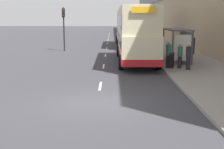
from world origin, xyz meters
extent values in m
plane|color=#38383D|center=(0.00, 0.00, 0.00)|extent=(220.00, 220.00, 0.00)
cube|color=gray|center=(6.50, 38.50, 0.07)|extent=(5.00, 93.00, 0.14)
cube|color=silver|center=(0.00, 3.30, 0.01)|extent=(0.12, 2.00, 0.01)
cube|color=silver|center=(0.00, 9.84, 0.01)|extent=(0.12, 2.00, 0.01)
cube|color=silver|center=(0.00, 16.38, 0.01)|extent=(0.12, 2.00, 0.01)
cube|color=silver|center=(0.00, 22.92, 0.01)|extent=(0.12, 2.00, 0.01)
cube|color=silver|center=(0.00, 29.46, 0.01)|extent=(0.12, 2.00, 0.01)
cube|color=silver|center=(0.00, 36.00, 0.01)|extent=(0.12, 2.00, 0.01)
cube|color=silver|center=(0.00, 42.55, 0.01)|extent=(0.12, 2.00, 0.01)
cube|color=silver|center=(0.00, 49.09, 0.01)|extent=(0.12, 2.00, 0.01)
cube|color=silver|center=(0.00, 55.63, 0.01)|extent=(0.12, 2.00, 0.01)
cube|color=#4C4C51|center=(5.60, 11.48, 2.58)|extent=(1.60, 4.20, 0.08)
cylinder|color=#4C4C51|center=(4.90, 9.48, 1.34)|extent=(0.10, 0.10, 2.40)
cylinder|color=#4C4C51|center=(4.90, 13.48, 1.34)|extent=(0.10, 0.10, 2.40)
cylinder|color=#4C4C51|center=(6.30, 9.48, 1.34)|extent=(0.10, 0.10, 2.40)
cylinder|color=#4C4C51|center=(6.30, 13.48, 1.34)|extent=(0.10, 0.10, 2.40)
cube|color=#99A8B2|center=(6.27, 11.48, 1.46)|extent=(0.04, 3.68, 1.92)
cube|color=white|center=(5.60, 9.54, 1.39)|extent=(1.19, 0.10, 1.82)
cube|color=maroon|center=(5.85, 11.48, 0.59)|extent=(0.36, 2.80, 0.08)
cube|color=beige|center=(2.48, 11.69, 1.43)|extent=(2.55, 10.54, 1.85)
cube|color=beige|center=(2.48, 11.69, 3.33)|extent=(2.50, 10.22, 1.95)
cube|color=#B2191E|center=(2.48, 11.69, 0.72)|extent=(2.58, 10.59, 0.45)
cube|color=#2D3847|center=(2.48, 11.69, 1.79)|extent=(2.58, 9.91, 0.81)
cube|color=#2D3847|center=(2.48, 11.69, 3.23)|extent=(2.55, 9.91, 0.94)
cube|color=yellow|center=(2.48, 6.44, 3.95)|extent=(1.40, 0.08, 0.36)
cylinder|color=black|center=(1.20, 15.27, 0.50)|extent=(0.30, 1.00, 1.00)
cylinder|color=black|center=(3.75, 15.27, 0.50)|extent=(0.30, 1.00, 1.00)
cylinder|color=black|center=(1.20, 8.42, 0.50)|extent=(0.30, 1.00, 1.00)
cylinder|color=black|center=(3.75, 8.42, 0.50)|extent=(0.30, 1.00, 1.00)
cube|color=beige|center=(2.57, 26.01, 1.43)|extent=(2.55, 10.72, 1.85)
cube|color=beige|center=(2.57, 26.01, 3.33)|extent=(2.50, 10.40, 1.95)
cube|color=#B2191E|center=(2.57, 26.01, 0.72)|extent=(2.58, 10.78, 0.45)
cube|color=#2D3847|center=(2.57, 26.01, 1.79)|extent=(2.58, 10.08, 0.81)
cube|color=#2D3847|center=(2.57, 26.01, 3.23)|extent=(2.55, 10.08, 0.94)
cube|color=yellow|center=(2.57, 20.67, 3.95)|extent=(1.40, 0.08, 0.36)
cylinder|color=black|center=(1.29, 29.66, 0.50)|extent=(0.30, 1.00, 1.00)
cylinder|color=black|center=(3.84, 29.66, 0.50)|extent=(0.30, 1.00, 1.00)
cylinder|color=black|center=(1.29, 22.69, 0.50)|extent=(0.30, 1.00, 1.00)
cylinder|color=black|center=(3.84, 22.69, 0.50)|extent=(0.30, 1.00, 1.00)
cube|color=navy|center=(2.71, 36.56, 0.68)|extent=(1.77, 4.58, 0.77)
cube|color=#2D3847|center=(2.71, 36.33, 1.38)|extent=(1.56, 2.20, 0.63)
cylinder|color=black|center=(1.82, 37.98, 0.30)|extent=(0.20, 0.60, 0.60)
cylinder|color=black|center=(3.60, 37.98, 0.30)|extent=(0.20, 0.60, 0.60)
cylinder|color=black|center=(1.82, 35.14, 0.30)|extent=(0.20, 0.60, 0.60)
cylinder|color=black|center=(3.60, 35.14, 0.30)|extent=(0.20, 0.60, 0.60)
cube|color=#B7B799|center=(3.18, 55.30, 0.70)|extent=(1.86, 4.36, 0.79)
cube|color=#2D3847|center=(3.18, 55.08, 1.42)|extent=(1.63, 2.09, 0.65)
cylinder|color=black|center=(2.25, 56.65, 0.30)|extent=(0.20, 0.60, 0.60)
cylinder|color=black|center=(4.11, 56.65, 0.30)|extent=(0.20, 0.60, 0.60)
cylinder|color=black|center=(2.25, 53.95, 0.30)|extent=(0.20, 0.60, 0.60)
cylinder|color=black|center=(4.11, 53.95, 0.30)|extent=(0.20, 0.60, 0.60)
cylinder|color=#23232D|center=(8.04, 15.99, 0.54)|extent=(0.28, 0.28, 0.81)
cylinder|color=#26262D|center=(8.04, 15.99, 1.29)|extent=(0.34, 0.34, 0.67)
sphere|color=tan|center=(8.04, 15.99, 1.73)|extent=(0.22, 0.22, 0.22)
cylinder|color=#23232D|center=(5.16, 8.21, 0.53)|extent=(0.27, 0.27, 0.79)
cylinder|color=#337260|center=(5.16, 8.21, 1.26)|extent=(0.33, 0.33, 0.66)
sphere|color=tan|center=(5.16, 8.21, 1.69)|extent=(0.21, 0.21, 0.21)
cylinder|color=#23232D|center=(5.57, 7.57, 0.55)|extent=(0.28, 0.28, 0.82)
cylinder|color=#26262D|center=(5.57, 7.57, 1.30)|extent=(0.34, 0.34, 0.68)
sphere|color=tan|center=(5.57, 7.57, 1.75)|extent=(0.22, 0.22, 0.22)
cylinder|color=#23232D|center=(6.51, 12.66, 0.51)|extent=(0.26, 0.26, 0.75)
cylinder|color=navy|center=(6.51, 12.66, 1.20)|extent=(0.31, 0.31, 0.62)
sphere|color=tan|center=(6.51, 12.66, 1.62)|extent=(0.20, 0.20, 0.20)
cylinder|color=#23232D|center=(4.42, 8.39, 0.57)|extent=(0.29, 0.29, 0.85)
cylinder|color=#337260|center=(4.42, 8.39, 1.35)|extent=(0.36, 0.36, 0.71)
sphere|color=tan|center=(4.42, 8.39, 1.82)|extent=(0.23, 0.23, 0.23)
cylinder|color=black|center=(4.55, 8.45, 0.61)|extent=(0.52, 0.52, 0.95)
cylinder|color=#2D2D33|center=(4.55, 8.45, 1.14)|extent=(0.55, 0.55, 0.10)
cylinder|color=black|center=(-4.40, 20.22, 2.25)|extent=(0.14, 0.14, 4.50)
cube|color=black|center=(-4.40, 20.17, 3.95)|extent=(0.30, 0.24, 0.90)
sphere|color=red|center=(-4.40, 20.05, 4.22)|extent=(0.16, 0.16, 0.16)
sphere|color=#2D2D2D|center=(-4.40, 20.05, 3.95)|extent=(0.16, 0.16, 0.16)
sphere|color=#2D2D2D|center=(-4.40, 20.05, 3.68)|extent=(0.16, 0.16, 0.16)
camera|label=1|loc=(0.61, -12.50, 3.54)|focal=50.00mm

